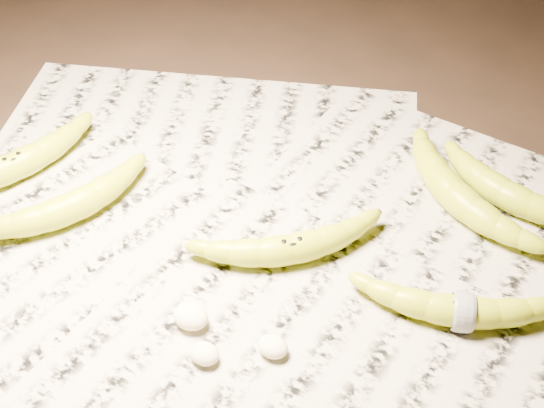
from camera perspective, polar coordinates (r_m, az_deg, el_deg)
The scene contains 12 objects.
ground at distance 0.86m, azimuth -0.92°, elevation -3.26°, with size 3.00×3.00×0.00m, color black.
newspaper_patch at distance 0.83m, azimuth -0.31°, elevation -4.55°, with size 0.90×0.70×0.01m, color #ADA794.
banana_left_a at distance 0.97m, azimuth -18.91°, elevation 2.87°, with size 0.21×0.06×0.04m, color #B6B716, non-canonical shape.
banana_left_b at distance 0.90m, azimuth -15.03°, elevation -0.11°, with size 0.19×0.06×0.04m, color #B6B716, non-canonical shape.
banana_center at distance 0.82m, azimuth 1.45°, elevation -3.24°, with size 0.19×0.06×0.04m, color #B6B716, non-canonical shape.
banana_taped at distance 0.79m, azimuth 14.17°, elevation -7.70°, with size 0.20×0.05×0.03m, color #B6B716, non-canonical shape.
banana_upper_a at distance 0.91m, azimuth 13.51°, elevation 0.94°, with size 0.20×0.06×0.04m, color #B6B716, non-canonical shape.
banana_upper_b at distance 0.93m, azimuth 17.17°, elevation 0.93°, with size 0.17×0.06×0.04m, color #B6B716, non-canonical shape.
measuring_tape at distance 0.79m, azimuth 14.17°, elevation -7.70°, with size 0.04×0.04×0.00m, color white.
flesh_chunk_a at distance 0.77m, azimuth -6.17°, elevation -8.24°, with size 0.04×0.03×0.02m, color #FFEDC5.
flesh_chunk_b at distance 0.75m, azimuth -5.14°, elevation -10.99°, with size 0.03×0.03×0.02m, color #FFEDC5.
flesh_chunk_c at distance 0.75m, azimuth 0.06°, elevation -10.52°, with size 0.03×0.03×0.02m, color #FFEDC5.
Camera 1 is at (0.29, -0.51, 0.62)m, focal length 50.00 mm.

